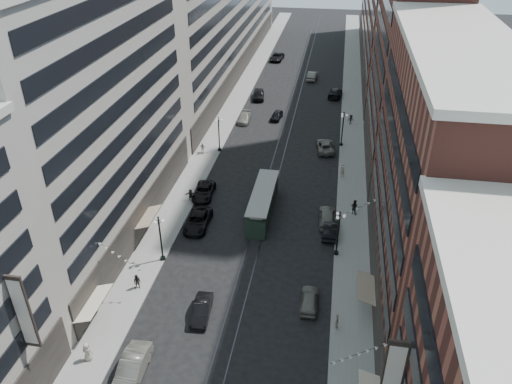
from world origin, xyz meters
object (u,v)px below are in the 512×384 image
Objects in this scene: lamppost_sw_far at (160,237)px; car_13 at (277,115)px; lamppost_sw_mid at (219,133)px; lamppost_se_mid at (343,128)px; lamppost_se_far at (338,232)px; pedestrian_8 at (342,170)px; pedestrian_5 at (191,195)px; car_9 at (259,94)px; car_2 at (198,221)px; pedestrian_2 at (137,282)px; car_7 at (204,191)px; pedestrian_7 at (354,207)px; streetcar at (263,203)px; car_5 at (202,310)px; car_1 at (132,368)px; pedestrian_1 at (87,352)px; car_8 at (245,118)px; car_extra_0 at (327,217)px; pedestrian_9 at (351,120)px; car_12 at (335,93)px; car_4 at (309,300)px; car_10 at (330,229)px; car_extra_1 at (277,57)px; pedestrian_6 at (203,148)px; car_11 at (325,146)px.

lamppost_sw_far is 1.35× the size of car_13.
lamppost_se_mid is (18.40, 5.00, 0.00)m from lamppost_sw_mid.
lamppost_se_far is 18.05m from pedestrian_8.
car_9 is at bearing 81.83° from pedestrian_5.
lamppost_sw_mid is at bearing -109.16° from car_13.
pedestrian_2 reaches higher than car_2.
pedestrian_2 reaches higher than car_7.
lamppost_se_mid is (0.00, 28.00, 0.00)m from lamppost_se_far.
lamppost_se_far is (18.40, -23.00, 0.00)m from lamppost_sw_mid.
lamppost_sw_mid is (0.00, 27.00, 0.00)m from lamppost_sw_far.
car_9 reaches higher than car_13.
pedestrian_8 is (-1.61, 9.37, 0.01)m from pedestrian_7.
streetcar is 30.33m from car_13.
car_5 is at bearing 39.58° from pedestrian_8.
streetcar is 11.24m from pedestrian_7.
pedestrian_7 reaches higher than car_1.
pedestrian_2 is at bearing -96.28° from pedestrian_5.
car_7 is (2.84, 27.69, -0.33)m from pedestrian_1.
car_extra_0 is at bearing -62.92° from car_8.
pedestrian_9 is at bearing -37.30° from car_9.
lamppost_se_mid reaches higher than car_12.
car_9 is (0.61, 11.47, 0.19)m from car_8.
car_extra_0 reaches higher than car_4.
car_13 is (-9.82, -13.07, -0.12)m from car_12.
pedestrian_7 is (20.69, 0.29, 0.17)m from pedestrian_5.
lamppost_se_far is 0.49× the size of streetcar.
lamppost_sw_far is 16.79m from car_4.
pedestrian_5 is 21.38m from pedestrian_8.
pedestrian_9 is (20.19, 28.38, 0.07)m from pedestrian_5.
pedestrian_2 reaches higher than pedestrian_5.
car_10 is at bearing -134.36° from pedestrian_1.
car_extra_1 reaches higher than car_8.
pedestrian_6 is (-8.64, 33.28, 0.20)m from car_5.
lamppost_se_mid reaches higher than pedestrian_7.
pedestrian_7 is (11.11, 1.65, -0.35)m from streetcar.
pedestrian_9 is at bearing 69.79° from car_5.
car_5 is 24.32m from pedestrian_7.
car_13 is 2.14× the size of pedestrian_8.
pedestrian_5 is at bearing -97.18° from car_13.
car_11 is at bearing -44.07° from car_13.
car_13 is (-2.20, 30.24, -0.75)m from streetcar.
car_9 is (2.24, 50.64, -2.21)m from lamppost_sw_far.
lamppost_se_mid is at bearing -94.34° from car_4.
car_7 is at bearing -99.64° from car_9.
car_5 is 2.83× the size of pedestrian_6.
pedestrian_6 reaches higher than car_10.
pedestrian_8 is 1.13× the size of pedestrian_9.
car_7 is 0.93× the size of car_12.
lamppost_se_mid reaches higher than car_5.
car_1 reaches higher than car_9.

